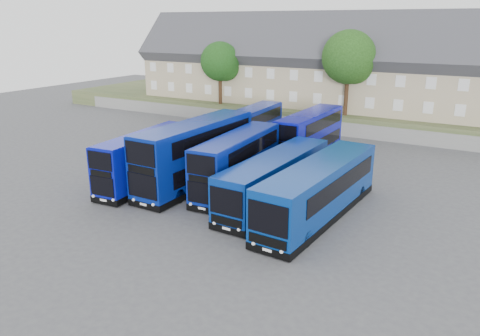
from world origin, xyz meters
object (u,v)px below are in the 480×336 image
at_px(dd_front_left, 146,160).
at_px(tree_mid, 350,59).
at_px(coach_east_a, 275,180).
at_px(tree_west, 221,63).
at_px(dd_front_mid, 196,155).

bearing_deg(dd_front_left, tree_mid, 67.98).
bearing_deg(dd_front_left, coach_east_a, 3.31).
relative_size(coach_east_a, tree_west, 1.60).
bearing_deg(coach_east_a, tree_west, 131.13).
bearing_deg(tree_mid, dd_front_left, -107.52).
distance_m(coach_east_a, tree_west, 29.70).
height_order(dd_front_left, tree_west, tree_west).
distance_m(dd_front_left, tree_mid, 26.48).
xyz_separation_m(dd_front_mid, tree_west, (-11.58, 22.20, 4.70)).
distance_m(dd_front_mid, tree_west, 25.48).
bearing_deg(tree_west, tree_mid, 1.79).
relative_size(tree_west, tree_mid, 0.83).
bearing_deg(dd_front_mid, tree_mid, 80.02).
bearing_deg(dd_front_mid, dd_front_left, -149.87).
bearing_deg(tree_mid, coach_east_a, -84.04).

